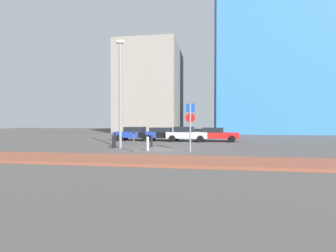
{
  "coord_description": "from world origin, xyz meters",
  "views": [
    {
      "loc": [
        3.36,
        -17.28,
        1.89
      ],
      "look_at": [
        -0.0,
        3.49,
        1.58
      ],
      "focal_mm": 27.09,
      "sensor_mm": 36.0,
      "label": 1
    }
  ],
  "objects_px": {
    "parked_car_black": "(161,134)",
    "traffic_bollard_near": "(115,140)",
    "traffic_bollard_far": "(113,142)",
    "parked_car_silver": "(186,134)",
    "traffic_bollard_edge": "(152,141)",
    "parking_sign_post": "(190,121)",
    "parking_meter": "(134,137)",
    "street_lamp": "(120,85)",
    "parked_car_blue": "(136,133)",
    "traffic_bollard_mid": "(148,144)",
    "parked_car_red": "(215,134)"
  },
  "relations": [
    {
      "from": "parked_car_black",
      "to": "traffic_bollard_near",
      "type": "height_order",
      "value": "parked_car_black"
    },
    {
      "from": "traffic_bollard_near",
      "to": "traffic_bollard_far",
      "type": "height_order",
      "value": "traffic_bollard_near"
    },
    {
      "from": "traffic_bollard_mid",
      "to": "parking_sign_post",
      "type": "bearing_deg",
      "value": -5.61
    },
    {
      "from": "parked_car_black",
      "to": "parking_sign_post",
      "type": "relative_size",
      "value": 1.42
    },
    {
      "from": "parked_car_blue",
      "to": "parking_sign_post",
      "type": "relative_size",
      "value": 1.46
    },
    {
      "from": "parked_car_red",
      "to": "traffic_bollard_edge",
      "type": "xyz_separation_m",
      "value": [
        -4.95,
        -6.57,
        -0.26
      ]
    },
    {
      "from": "street_lamp",
      "to": "parking_meter",
      "type": "bearing_deg",
      "value": -52.73
    },
    {
      "from": "parking_sign_post",
      "to": "traffic_bollard_near",
      "type": "distance_m",
      "value": 6.28
    },
    {
      "from": "parked_car_silver",
      "to": "traffic_bollard_far",
      "type": "distance_m",
      "value": 8.87
    },
    {
      "from": "traffic_bollard_edge",
      "to": "street_lamp",
      "type": "bearing_deg",
      "value": -155.0
    },
    {
      "from": "parked_car_black",
      "to": "parking_sign_post",
      "type": "height_order",
      "value": "parking_sign_post"
    },
    {
      "from": "parked_car_black",
      "to": "traffic_bollard_edge",
      "type": "bearing_deg",
      "value": -85.47
    },
    {
      "from": "parked_car_black",
      "to": "traffic_bollard_mid",
      "type": "bearing_deg",
      "value": -84.78
    },
    {
      "from": "parked_car_blue",
      "to": "parking_sign_post",
      "type": "bearing_deg",
      "value": -56.23
    },
    {
      "from": "parked_car_blue",
      "to": "traffic_bollard_edge",
      "type": "xyz_separation_m",
      "value": [
        3.16,
        -6.65,
        -0.28
      ]
    },
    {
      "from": "traffic_bollard_near",
      "to": "traffic_bollard_mid",
      "type": "distance_m",
      "value": 3.41
    },
    {
      "from": "parked_car_silver",
      "to": "traffic_bollard_mid",
      "type": "xyz_separation_m",
      "value": [
        -1.81,
        -8.71,
        -0.29
      ]
    },
    {
      "from": "parked_car_red",
      "to": "traffic_bollard_mid",
      "type": "xyz_separation_m",
      "value": [
        -4.64,
        -9.09,
        -0.26
      ]
    },
    {
      "from": "parked_car_blue",
      "to": "traffic_bollard_near",
      "type": "relative_size",
      "value": 4.14
    },
    {
      "from": "traffic_bollard_near",
      "to": "parked_car_silver",
      "type": "bearing_deg",
      "value": 55.81
    },
    {
      "from": "parking_sign_post",
      "to": "parking_meter",
      "type": "height_order",
      "value": "parking_sign_post"
    },
    {
      "from": "parked_car_black",
      "to": "traffic_bollard_mid",
      "type": "relative_size",
      "value": 4.79
    },
    {
      "from": "traffic_bollard_mid",
      "to": "traffic_bollard_edge",
      "type": "height_order",
      "value": "traffic_bollard_mid"
    },
    {
      "from": "parking_meter",
      "to": "street_lamp",
      "type": "height_order",
      "value": "street_lamp"
    },
    {
      "from": "parking_meter",
      "to": "traffic_bollard_near",
      "type": "height_order",
      "value": "parking_meter"
    },
    {
      "from": "parking_meter",
      "to": "traffic_bollard_mid",
      "type": "height_order",
      "value": "parking_meter"
    },
    {
      "from": "parked_car_silver",
      "to": "parking_meter",
      "type": "distance_m",
      "value": 9.74
    },
    {
      "from": "parked_car_silver",
      "to": "parking_sign_post",
      "type": "height_order",
      "value": "parking_sign_post"
    },
    {
      "from": "parked_car_black",
      "to": "parked_car_silver",
      "type": "relative_size",
      "value": 1.09
    },
    {
      "from": "parked_car_black",
      "to": "traffic_bollard_mid",
      "type": "height_order",
      "value": "parked_car_black"
    },
    {
      "from": "parked_car_black",
      "to": "parking_sign_post",
      "type": "bearing_deg",
      "value": -68.61
    },
    {
      "from": "street_lamp",
      "to": "traffic_bollard_mid",
      "type": "bearing_deg",
      "value": -32.15
    },
    {
      "from": "traffic_bollard_far",
      "to": "traffic_bollard_edge",
      "type": "height_order",
      "value": "traffic_bollard_far"
    },
    {
      "from": "traffic_bollard_mid",
      "to": "parking_meter",
      "type": "bearing_deg",
      "value": -137.21
    },
    {
      "from": "parked_car_silver",
      "to": "parking_sign_post",
      "type": "bearing_deg",
      "value": -83.4
    },
    {
      "from": "parked_car_blue",
      "to": "traffic_bollard_mid",
      "type": "bearing_deg",
      "value": -69.25
    },
    {
      "from": "parking_sign_post",
      "to": "traffic_bollard_near",
      "type": "xyz_separation_m",
      "value": [
        -5.77,
        2.02,
        -1.41
      ]
    },
    {
      "from": "parking_meter",
      "to": "traffic_bollard_edge",
      "type": "height_order",
      "value": "parking_meter"
    },
    {
      "from": "parking_sign_post",
      "to": "traffic_bollard_edge",
      "type": "height_order",
      "value": "parking_sign_post"
    },
    {
      "from": "parked_car_black",
      "to": "traffic_bollard_edge",
      "type": "distance_m",
      "value": 6.61
    },
    {
      "from": "traffic_bollard_edge",
      "to": "parking_sign_post",
      "type": "bearing_deg",
      "value": -41.59
    },
    {
      "from": "parked_car_red",
      "to": "parking_sign_post",
      "type": "bearing_deg",
      "value": -100.82
    },
    {
      "from": "parked_car_black",
      "to": "parked_car_red",
      "type": "distance_m",
      "value": 5.47
    },
    {
      "from": "parked_car_blue",
      "to": "parking_meter",
      "type": "bearing_deg",
      "value": -74.53
    },
    {
      "from": "parking_sign_post",
      "to": "traffic_bollard_near",
      "type": "relative_size",
      "value": 2.84
    },
    {
      "from": "parked_car_black",
      "to": "traffic_bollard_near",
      "type": "relative_size",
      "value": 4.04
    },
    {
      "from": "parking_meter",
      "to": "parked_car_silver",
      "type": "bearing_deg",
      "value": 74.81
    },
    {
      "from": "parked_car_blue",
      "to": "parked_car_black",
      "type": "distance_m",
      "value": 2.64
    },
    {
      "from": "traffic_bollard_near",
      "to": "parked_car_black",
      "type": "bearing_deg",
      "value": 74.12
    },
    {
      "from": "traffic_bollard_mid",
      "to": "traffic_bollard_far",
      "type": "relative_size",
      "value": 0.95
    }
  ]
}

